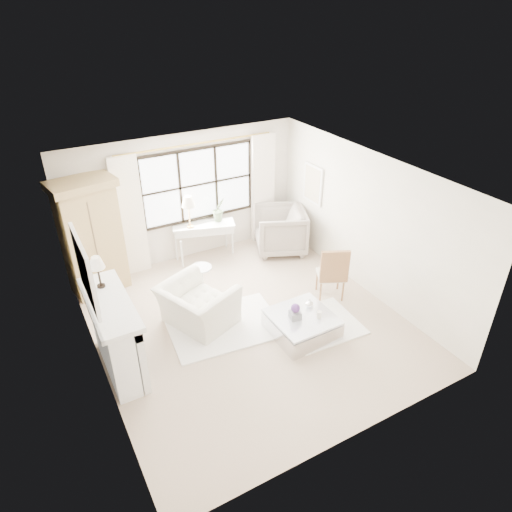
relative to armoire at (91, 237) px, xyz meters
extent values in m
plane|color=#C1A88F|center=(2.01, -2.38, -1.14)|extent=(5.50, 5.50, 0.00)
plane|color=white|center=(2.01, -2.38, 1.56)|extent=(5.50, 5.50, 0.00)
plane|color=silver|center=(2.01, 0.37, 0.21)|extent=(5.00, 0.00, 5.00)
plane|color=beige|center=(2.01, -5.13, 0.21)|extent=(5.00, 0.00, 5.00)
plane|color=silver|center=(-0.49, -2.38, 0.21)|extent=(0.00, 5.50, 5.50)
plane|color=white|center=(4.51, -2.38, 0.21)|extent=(0.00, 5.50, 5.50)
cube|color=white|center=(2.31, 0.35, 0.46)|extent=(2.40, 0.02, 1.50)
cylinder|color=#A68539|center=(2.31, 0.29, 1.33)|extent=(3.30, 0.04, 0.04)
cube|color=white|center=(0.81, 0.27, 0.10)|extent=(0.55, 0.10, 2.47)
cube|color=white|center=(3.81, 0.27, 0.10)|extent=(0.55, 0.10, 2.47)
cube|color=silver|center=(-0.28, -2.38, -0.55)|extent=(0.34, 1.50, 1.18)
cube|color=#A6A6AD|center=(-0.11, -2.38, -0.61)|extent=(0.03, 1.22, 0.97)
cube|color=black|center=(-0.10, -2.38, -0.82)|extent=(0.06, 0.52, 0.50)
cube|color=silver|center=(-0.24, -2.38, 0.08)|extent=(0.58, 1.66, 0.08)
cube|color=white|center=(-0.46, -2.38, 0.70)|extent=(0.05, 1.15, 0.95)
cube|color=silver|center=(-0.43, -2.38, 0.70)|extent=(0.02, 1.00, 0.80)
cube|color=white|center=(4.48, -0.68, 0.41)|extent=(0.04, 0.62, 0.82)
cube|color=beige|center=(4.46, -0.68, 0.41)|extent=(0.01, 0.52, 0.72)
cylinder|color=black|center=(-0.24, -1.95, 0.14)|extent=(0.12, 0.12, 0.03)
cylinder|color=black|center=(-0.24, -1.95, 0.30)|extent=(0.03, 0.03, 0.30)
cone|color=beige|center=(-0.24, -1.95, 0.54)|extent=(0.22, 0.22, 0.18)
cube|color=tan|center=(0.00, 0.00, -0.09)|extent=(1.09, 0.77, 2.10)
cube|color=tan|center=(0.00, 0.00, 1.03)|extent=(1.23, 0.88, 0.14)
cube|color=silver|center=(2.28, 0.12, -0.46)|extent=(1.31, 0.77, 0.14)
cube|color=silver|center=(2.28, 0.12, -0.37)|extent=(1.38, 0.83, 0.06)
cylinder|color=#BF8A42|center=(1.98, 0.12, -0.32)|extent=(0.14, 0.14, 0.03)
cylinder|color=#BF8A42|center=(1.98, 0.12, -0.08)|extent=(0.02, 0.02, 0.46)
cone|color=beige|center=(1.98, 0.12, 0.24)|extent=(0.28, 0.28, 0.22)
imported|color=#576D49|center=(2.64, 0.11, -0.08)|extent=(0.32, 0.27, 0.52)
cylinder|color=white|center=(1.72, -1.01, -1.12)|extent=(0.26, 0.26, 0.03)
cylinder|color=white|center=(1.72, -1.01, -0.89)|extent=(0.06, 0.06, 0.44)
cylinder|color=white|center=(1.72, -1.01, -0.65)|extent=(0.40, 0.40, 0.03)
cube|color=white|center=(1.60, -2.27, -1.12)|extent=(2.02, 1.53, 0.03)
cube|color=white|center=(2.96, -3.04, -1.13)|extent=(1.60, 1.24, 0.03)
imported|color=silver|center=(1.24, -1.96, -0.76)|extent=(1.40, 1.48, 0.77)
imported|color=gray|center=(3.87, -0.41, -0.65)|extent=(1.42, 1.40, 0.99)
cube|color=beige|center=(3.76, -2.38, -0.68)|extent=(0.63, 0.62, 0.07)
cube|color=#A06E43|center=(3.66, -2.59, -0.36)|extent=(0.45, 0.25, 0.60)
cube|color=silver|center=(2.66, -3.07, -0.98)|extent=(1.01, 1.01, 0.32)
cube|color=silver|center=(2.66, -3.07, -0.78)|extent=(1.01, 1.01, 0.04)
cube|color=slate|center=(2.51, -3.06, -0.69)|extent=(0.20, 0.20, 0.13)
sphere|color=#59307A|center=(2.51, -3.06, -0.55)|extent=(0.15, 0.15, 0.15)
cylinder|color=silver|center=(2.87, -3.24, -0.70)|extent=(0.08, 0.08, 0.12)
imported|color=white|center=(2.90, -2.92, -0.68)|extent=(0.17, 0.17, 0.15)
camera|label=1|loc=(-0.96, -7.99, 3.94)|focal=32.00mm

